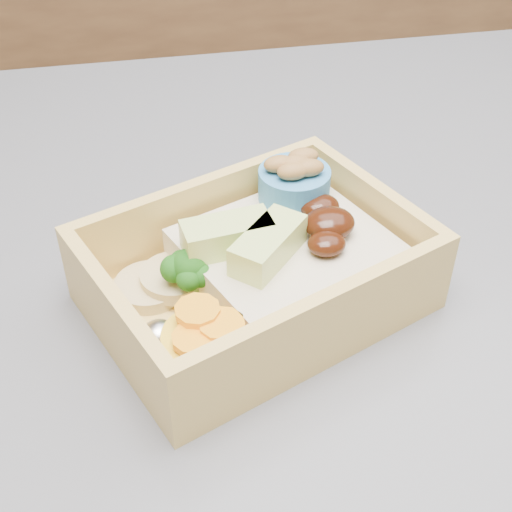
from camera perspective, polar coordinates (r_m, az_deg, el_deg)
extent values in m
cube|color=brown|center=(1.74, -12.81, 12.25)|extent=(3.20, 0.60, 0.90)
cube|color=#37383D|center=(0.42, -18.16, -12.61)|extent=(1.24, 0.84, 0.04)
cube|color=#DAB35A|center=(0.44, 0.00, -3.27)|extent=(0.22, 0.20, 0.01)
cube|color=#DAB35A|center=(0.46, -4.38, 3.67)|extent=(0.18, 0.08, 0.05)
cube|color=#DAB35A|center=(0.38, 5.32, -5.66)|extent=(0.18, 0.08, 0.05)
cube|color=#DAB35A|center=(0.46, 9.26, 3.40)|extent=(0.05, 0.11, 0.05)
cube|color=#DAB35A|center=(0.39, -11.08, -5.24)|extent=(0.05, 0.11, 0.05)
cube|color=tan|center=(0.43, 2.52, -0.32)|extent=(0.15, 0.14, 0.03)
ellipsoid|color=black|center=(0.43, 5.87, 2.62)|extent=(0.04, 0.04, 0.02)
ellipsoid|color=black|center=(0.44, 5.10, 3.97)|extent=(0.03, 0.03, 0.01)
ellipsoid|color=black|center=(0.41, 5.68, 0.98)|extent=(0.03, 0.03, 0.01)
cube|color=#C7E075|center=(0.41, 0.98, 0.87)|extent=(0.05, 0.05, 0.02)
cube|color=#C7E075|center=(0.41, -2.32, 1.67)|extent=(0.05, 0.03, 0.02)
cylinder|color=#75AD5D|center=(0.42, -5.20, -2.76)|extent=(0.01, 0.01, 0.02)
sphere|color=#1B5814|center=(0.41, -5.35, -0.82)|extent=(0.02, 0.02, 0.02)
sphere|color=#1B5814|center=(0.42, -4.63, -0.33)|extent=(0.02, 0.02, 0.02)
sphere|color=#1B5814|center=(0.41, -6.57, -1.02)|extent=(0.02, 0.02, 0.02)
sphere|color=#1B5814|center=(0.41, -4.45, -1.55)|extent=(0.01, 0.01, 0.01)
sphere|color=#1B5814|center=(0.41, -5.40, -1.84)|extent=(0.01, 0.01, 0.01)
sphere|color=#1B5814|center=(0.42, -5.96, -0.46)|extent=(0.01, 0.01, 0.01)
cylinder|color=yellow|center=(0.39, -4.14, -7.30)|extent=(0.05, 0.05, 0.02)
cylinder|color=orange|center=(0.38, -4.47, -5.72)|extent=(0.02, 0.02, 0.00)
cylinder|color=orange|center=(0.37, -4.89, -6.59)|extent=(0.02, 0.02, 0.00)
cylinder|color=orange|center=(0.37, -2.75, -5.53)|extent=(0.02, 0.02, 0.00)
cylinder|color=orange|center=(0.38, -4.71, -4.38)|extent=(0.02, 0.02, 0.00)
cylinder|color=tan|center=(0.43, -8.55, -2.48)|extent=(0.04, 0.04, 0.01)
cylinder|color=tan|center=(0.43, -6.53, -1.72)|extent=(0.04, 0.04, 0.01)
ellipsoid|color=silver|center=(0.45, -5.32, 0.22)|extent=(0.02, 0.02, 0.02)
ellipsoid|color=silver|center=(0.40, -7.76, -6.45)|extent=(0.02, 0.02, 0.02)
cylinder|color=#3883BE|center=(0.45, 3.07, 5.71)|extent=(0.05, 0.05, 0.02)
ellipsoid|color=brown|center=(0.45, 3.14, 7.39)|extent=(0.02, 0.02, 0.01)
ellipsoid|color=brown|center=(0.45, 3.79, 7.96)|extent=(0.02, 0.02, 0.01)
ellipsoid|color=brown|center=(0.45, 1.87, 7.38)|extent=(0.02, 0.02, 0.01)
ellipsoid|color=brown|center=(0.44, 4.22, 7.06)|extent=(0.02, 0.02, 0.01)
ellipsoid|color=brown|center=(0.44, 2.96, 6.79)|extent=(0.02, 0.02, 0.01)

